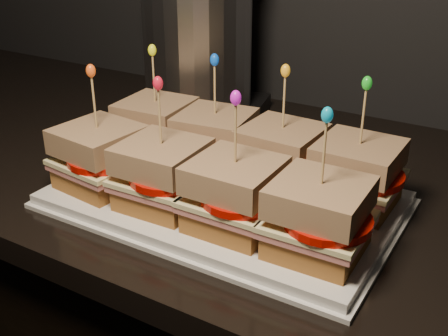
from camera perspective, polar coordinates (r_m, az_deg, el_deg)
The scene contains 62 objects.
granite_slab at distance 0.80m, azimuth 11.79°, elevation -3.42°, with size 2.42×0.64×0.04m, color black.
platter at distance 0.74m, azimuth 0.00°, elevation -3.23°, with size 0.43×0.27×0.02m, color white.
platter_rim at distance 0.74m, azimuth 0.00°, elevation -3.64°, with size 0.44×0.28×0.01m, color white.
sandwich_0_bread_bot at distance 0.85m, azimuth -6.78°, elevation 2.35°, with size 0.09×0.09×0.03m, color brown.
sandwich_0_ham at distance 0.84m, azimuth -6.84°, elevation 3.42°, with size 0.10×0.10×0.01m, color #B9585A.
sandwich_0_cheese at distance 0.84m, azimuth -6.87°, elevation 3.86°, with size 0.11×0.10×0.01m, color #F1E8A1.
sandwich_0_tomato at distance 0.83m, azimuth -6.48°, elevation 4.06°, with size 0.09×0.09×0.01m, color #C10D04.
sandwich_0_bread_top at distance 0.83m, azimuth -6.97°, elevation 5.67°, with size 0.10×0.10×0.03m, color brown.
sandwich_0_pick at distance 0.82m, azimuth -7.14°, elevation 8.73°, with size 0.00×0.00×0.09m, color tan.
sandwich_0_frill at distance 0.81m, azimuth -7.31°, elevation 11.79°, with size 0.01×0.01×0.02m, color #EEF318.
sandwich_1_bread_bot at distance 0.80m, azimuth -0.90°, elevation 0.89°, with size 0.09×0.09×0.03m, color brown.
sandwich_1_ham at distance 0.79m, azimuth -0.90°, elevation 2.02°, with size 0.10×0.10×0.01m, color #B9585A.
sandwich_1_cheese at distance 0.79m, azimuth -0.91°, elevation 2.48°, with size 0.11×0.10×0.01m, color #F1E8A1.
sandwich_1_tomato at distance 0.77m, azimuth -0.39°, elevation 2.67°, with size 0.09×0.09×0.01m, color #C10D04.
sandwich_1_bread_top at distance 0.78m, azimuth -0.92°, elevation 4.41°, with size 0.10×0.10×0.03m, color brown.
sandwich_1_pick at distance 0.76m, azimuth -0.95°, elevation 7.67°, with size 0.00×0.00×0.09m, color tan.
sandwich_1_frill at distance 0.75m, azimuth -0.97°, elevation 10.94°, with size 0.01×0.01×0.02m, color blue.
sandwich_2_bread_bot at distance 0.75m, azimuth 5.75°, elevation -0.77°, with size 0.09×0.09×0.03m, color brown.
sandwich_2_ham at distance 0.75m, azimuth 5.81°, elevation 0.40°, with size 0.10×0.10×0.01m, color #B9585A.
sandwich_2_cheese at distance 0.74m, azimuth 5.83°, elevation 0.89°, with size 0.11×0.10×0.01m, color #F1E8A1.
sandwich_2_tomato at distance 0.73m, azimuth 6.50°, elevation 1.06°, with size 0.09×0.09×0.01m, color #C10D04.
sandwich_2_bread_top at distance 0.73m, azimuth 5.93°, elevation 2.91°, with size 0.10×0.10×0.03m, color brown.
sandwich_2_pick at distance 0.72m, azimuth 6.10°, elevation 6.34°, with size 0.00×0.00×0.09m, color tan.
sandwich_2_frill at distance 0.70m, azimuth 6.27°, elevation 9.81°, with size 0.01×0.01×0.02m, color #FBAB1C.
sandwich_3_bread_bot at distance 0.72m, azimuth 13.11°, elevation -2.60°, with size 0.09×0.09×0.03m, color brown.
sandwich_3_ham at distance 0.71m, azimuth 13.24°, elevation -1.39°, with size 0.10×0.10×0.01m, color #B9585A.
sandwich_3_cheese at distance 0.71m, azimuth 13.30°, elevation -0.89°, with size 0.11×0.10×0.01m, color #F1E8A1.
sandwich_3_tomato at distance 0.70m, azimuth 14.13°, elevation -0.74°, with size 0.09×0.09×0.01m, color #C10D04.
sandwich_3_bread_top at distance 0.70m, azimuth 13.53°, elevation 1.20°, with size 0.10×0.10×0.03m, color brown.
sandwich_3_pick at distance 0.68m, azimuth 13.92°, elevation 4.75°, with size 0.00×0.00×0.09m, color tan.
sandwich_3_frill at distance 0.67m, azimuth 14.32°, elevation 8.36°, with size 0.01×0.01×0.02m, color green.
sandwich_4_bread_bot at distance 0.77m, azimuth -12.31°, elevation -0.78°, with size 0.09×0.09×0.03m, color brown.
sandwich_4_ham at distance 0.76m, azimuth -12.43°, elevation 0.37°, with size 0.10×0.10×0.01m, color #B9585A.
sandwich_4_cheese at distance 0.76m, azimuth -12.48°, elevation 0.85°, with size 0.11×0.10×0.01m, color #F1E8A1.
sandwich_4_tomato at distance 0.74m, azimuth -12.16°, elevation 1.02°, with size 0.09×0.09×0.01m, color #C10D04.
sandwich_4_bread_top at distance 0.75m, azimuth -12.68°, elevation 2.84°, with size 0.10×0.10×0.03m, color brown.
sandwich_4_pick at distance 0.73m, azimuth -13.03°, elevation 6.20°, with size 0.00×0.00×0.09m, color tan.
sandwich_4_frill at distance 0.72m, azimuth -13.38°, elevation 9.59°, with size 0.01×0.01×0.02m, color #F65617.
sandwich_5_bread_bot at distance 0.71m, azimuth -6.14°, elevation -2.68°, with size 0.09×0.09×0.03m, color brown.
sandwich_5_ham at distance 0.70m, azimuth -6.21°, elevation -1.44°, with size 0.10×0.10×0.01m, color #B9585A.
sandwich_5_cheese at distance 0.70m, azimuth -6.24°, elevation -0.93°, with size 0.11×0.10×0.01m, color #F1E8A1.
sandwich_5_tomato at distance 0.68m, azimuth -5.75°, elevation -0.79°, with size 0.09×0.09×0.01m, color #C10D04.
sandwich_5_bread_top at distance 0.68m, azimuth -6.35°, elevation 1.20°, with size 0.10×0.10×0.03m, color brown.
sandwich_5_pick at distance 0.67m, azimuth -6.54°, elevation 4.84°, with size 0.00×0.00×0.09m, color tan.
sandwich_5_frill at distance 0.65m, azimuth -6.73°, elevation 8.54°, with size 0.01×0.01×0.02m, color red.
sandwich_6_bread_bot at distance 0.66m, azimuth 1.09°, elevation -4.85°, with size 0.09×0.09×0.03m, color brown.
sandwich_6_ham at distance 0.65m, azimuth 1.10°, elevation -3.55°, with size 0.10×0.10×0.01m, color #B9585A.
sandwich_6_cheese at distance 0.64m, azimuth 1.11°, elevation -3.01°, with size 0.11×0.10×0.01m, color #F1E8A1.
sandwich_6_tomato at distance 0.63m, azimuth 1.79°, elevation -2.90°, with size 0.09×0.09×0.01m, color #C10D04.
sandwich_6_bread_top at distance 0.63m, azimuth 1.13°, elevation -0.75°, with size 0.10×0.10×0.03m, color brown.
sandwich_6_pick at distance 0.61m, azimuth 1.17°, elevation 3.14°, with size 0.00×0.00×0.09m, color tan.
sandwich_6_frill at distance 0.60m, azimuth 1.20°, elevation 7.14°, with size 0.01×0.01×0.02m, color #D219D5.
sandwich_7_bread_bot at distance 0.62m, azimuth 9.40°, elevation -7.24°, with size 0.09×0.09×0.03m, color brown.
sandwich_7_ham at distance 0.61m, azimuth 9.51°, elevation -5.89°, with size 0.10×0.10×0.01m, color #B9585A.
sandwich_7_cheese at distance 0.61m, azimuth 9.56°, elevation -5.33°, with size 0.11×0.10×0.01m, color #F1E8A1.
sandwich_7_tomato at distance 0.60m, azimuth 10.46°, elevation -5.25°, with size 0.09×0.09×0.01m, color #C10D04.
sandwich_7_bread_top at distance 0.59m, azimuth 9.76°, elevation -2.97°, with size 0.10×0.10×0.03m, color brown.
sandwich_7_pick at distance 0.57m, azimuth 10.09°, elevation 1.10°, with size 0.00×0.00×0.09m, color tan.
sandwich_7_frill at distance 0.56m, azimuth 10.44°, elevation 5.33°, with size 0.01×0.01×0.02m, color #0A91B9.
appliance_base at distance 1.04m, azimuth -2.58°, elevation 5.90°, with size 0.23×0.19×0.03m, color #262628.
appliance_body at distance 1.00m, azimuth -2.74°, elevation 13.31°, with size 0.19×0.19×0.25m, color silver.
appliance at distance 1.01m, azimuth -2.73°, elevation 13.05°, with size 0.23×0.19×0.29m, color silver, non-canonical shape.
Camera 1 is at (-0.53, 1.01, 1.25)m, focal length 45.00 mm.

